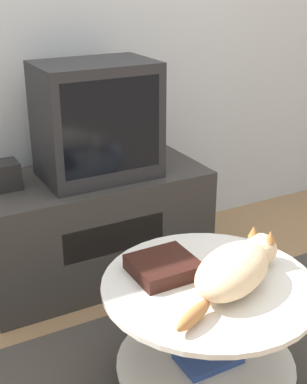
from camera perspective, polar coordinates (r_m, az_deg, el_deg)
name	(u,v)px	position (r m, az deg, el deg)	size (l,w,h in m)	color
rug	(224,383)	(2.00, 7.48, -19.56)	(1.99, 1.08, 0.02)	#3D3833
tv_stand	(93,226)	(2.48, -6.42, -3.66)	(1.02, 0.48, 0.51)	#33302D
tv	(97,121)	(2.30, -6.07, 7.58)	(0.49, 0.33, 0.49)	#232326
speaker	(5,175)	(2.28, -15.57, 1.73)	(0.11, 0.11, 0.11)	black
coffee_table	(207,323)	(1.82, 5.75, -13.73)	(0.69, 0.69, 0.41)	#B2B2B7
dvd_box	(164,267)	(1.75, 1.08, -7.96)	(0.20, 0.19, 0.05)	black
cat	(236,268)	(1.68, 8.77, -8.04)	(0.51, 0.31, 0.14)	beige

